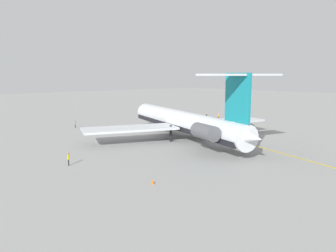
{
  "coord_description": "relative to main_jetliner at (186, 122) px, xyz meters",
  "views": [
    {
      "loc": [
        -42.44,
        53.64,
        12.46
      ],
      "look_at": [
        1.88,
        11.98,
        3.0
      ],
      "focal_mm": 35.22,
      "sensor_mm": 36.0,
      "label": 1
    }
  ],
  "objects": [
    {
      "name": "main_jetliner",
      "position": [
        0.0,
        0.0,
        0.0
      ],
      "size": [
        42.86,
        38.48,
        12.77
      ],
      "rotation": [
        0.0,
        0.0,
        -0.3
      ],
      "color": "silver",
      "rests_on": "ground"
    },
    {
      "name": "ground_crew_near_nose",
      "position": [
        28.34,
        8.41,
        -2.39
      ],
      "size": [
        0.32,
        0.34,
        1.72
      ],
      "rotation": [
        0.0,
        0.0,
        0.74
      ],
      "color": "black",
      "rests_on": "ground"
    },
    {
      "name": "ground",
      "position": [
        -0.71,
        -8.35,
        -3.48
      ],
      "size": [
        374.91,
        374.91,
        0.0
      ],
      "primitive_type": "plane",
      "color": "gray"
    },
    {
      "name": "safety_cone_tail",
      "position": [
        25.27,
        7.23,
        -3.21
      ],
      "size": [
        0.4,
        0.4,
        0.55
      ],
      "primitive_type": "cone",
      "color": "#EA590F",
      "rests_on": "ground"
    },
    {
      "name": "safety_cone_wingtip",
      "position": [
        18.87,
        -22.25,
        -3.21
      ],
      "size": [
        0.4,
        0.4,
        0.55
      ],
      "primitive_type": "cone",
      "color": "#EA590F",
      "rests_on": "ground"
    },
    {
      "name": "ground_crew_portside",
      "position": [
        14.43,
        -28.46,
        -2.42
      ],
      "size": [
        0.41,
        0.27,
        1.68
      ],
      "rotation": [
        0.0,
        0.0,
        4.44
      ],
      "color": "black",
      "rests_on": "ground"
    },
    {
      "name": "taxiway_centreline",
      "position": [
        1.18,
        -8.93,
        -3.48
      ],
      "size": [
        80.9,
        23.9,
        0.01
      ],
      "primitive_type": "cube",
      "rotation": [
        0.0,
        0.0,
        -0.28
      ],
      "color": "gold",
      "rests_on": "ground"
    },
    {
      "name": "ground_crew_starboard",
      "position": [
        -1.36,
        24.97,
        -2.32
      ],
      "size": [
        0.36,
        0.35,
        1.83
      ],
      "rotation": [
        0.0,
        0.0,
        3.94
      ],
      "color": "black",
      "rests_on": "ground"
    },
    {
      "name": "ground_crew_near_tail",
      "position": [
        15.83,
        -24.89,
        -2.33
      ],
      "size": [
        0.43,
        0.29,
        1.82
      ],
      "rotation": [
        0.0,
        0.0,
        2.0
      ],
      "color": "black",
      "rests_on": "ground"
    },
    {
      "name": "safety_cone_nose",
      "position": [
        -15.32,
        21.57,
        -3.21
      ],
      "size": [
        0.4,
        0.4,
        0.55
      ],
      "primitive_type": "cone",
      "color": "#EA590F",
      "rests_on": "ground"
    }
  ]
}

